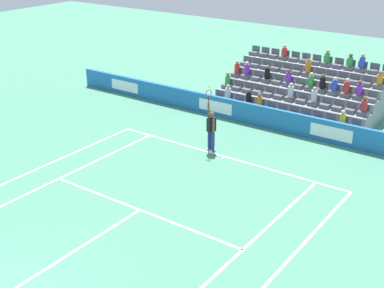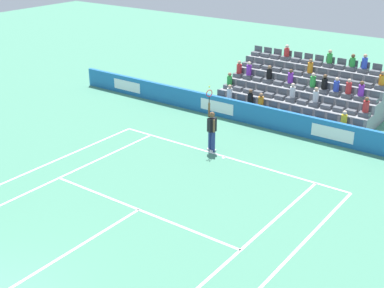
% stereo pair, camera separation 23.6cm
% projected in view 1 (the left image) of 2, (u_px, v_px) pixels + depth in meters
% --- Properties ---
extents(line_baseline, '(10.97, 0.10, 0.01)m').
position_uv_depth(line_baseline, '(225.00, 156.00, 22.40)').
color(line_baseline, white).
rests_on(line_baseline, ground).
extents(line_service, '(8.23, 0.10, 0.01)m').
position_uv_depth(line_service, '(140.00, 210.00, 18.29)').
color(line_service, white).
rests_on(line_service, ground).
extents(line_centre_service, '(0.10, 6.40, 0.01)m').
position_uv_depth(line_centre_service, '(70.00, 254.00, 15.89)').
color(line_centre_service, white).
rests_on(line_centre_service, ground).
extents(line_singles_sideline_left, '(0.10, 11.89, 0.01)m').
position_uv_depth(line_singles_sideline_left, '(50.00, 183.00, 20.15)').
color(line_singles_sideline_left, white).
rests_on(line_singles_sideline_left, ground).
extents(line_singles_sideline_right, '(0.10, 11.89, 0.01)m').
position_uv_depth(line_singles_sideline_right, '(235.00, 257.00, 15.74)').
color(line_singles_sideline_right, white).
rests_on(line_singles_sideline_right, ground).
extents(line_doubles_sideline_left, '(0.10, 11.89, 0.01)m').
position_uv_depth(line_doubles_sideline_left, '(27.00, 174.00, 20.88)').
color(line_doubles_sideline_left, white).
rests_on(line_doubles_sideline_left, ground).
extents(line_doubles_sideline_right, '(0.10, 11.89, 0.01)m').
position_uv_depth(line_doubles_sideline_right, '(276.00, 273.00, 15.01)').
color(line_doubles_sideline_right, white).
rests_on(line_doubles_sideline_right, ground).
extents(line_centre_mark, '(0.10, 0.20, 0.01)m').
position_uv_depth(line_centre_mark, '(223.00, 157.00, 22.32)').
color(line_centre_mark, white).
rests_on(line_centre_mark, ground).
extents(sponsor_barrier, '(24.60, 0.22, 1.03)m').
position_uv_depth(sponsor_barrier, '(270.00, 118.00, 25.23)').
color(sponsor_barrier, '#1E66AD').
rests_on(sponsor_barrier, ground).
extents(tennis_player, '(0.51, 0.43, 2.85)m').
position_uv_depth(tennis_player, '(211.00, 129.00, 22.60)').
color(tennis_player, navy).
rests_on(tennis_player, ground).
extents(stadium_stand, '(8.06, 4.75, 3.04)m').
position_uv_depth(stadium_stand, '(303.00, 93.00, 27.77)').
color(stadium_stand, gray).
rests_on(stadium_stand, ground).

